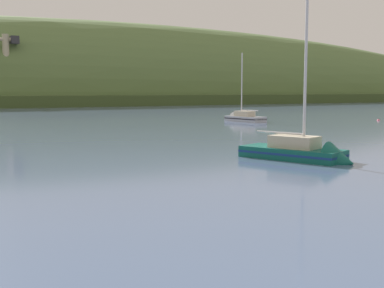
% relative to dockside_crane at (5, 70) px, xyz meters
% --- Properties ---
extents(far_shoreline_hill, '(600.91, 119.14, 67.26)m').
position_rel_dockside_crane_xyz_m(far_shoreline_hill, '(48.29, 33.72, -11.62)').
color(far_shoreline_hill, '#3C4E24').
rests_on(far_shoreline_hill, ground).
extents(dockside_crane, '(18.14, 5.26, 23.12)m').
position_rel_dockside_crane_xyz_m(dockside_crane, '(0.00, 0.00, 0.00)').
color(dockside_crane, '#4C4C51').
rests_on(dockside_crane, ground).
extents(sailboat_midwater_white, '(6.42, 9.39, 13.92)m').
position_rel_dockside_crane_xyz_m(sailboat_midwater_white, '(9.20, -140.77, -11.41)').
color(sailboat_midwater_white, '#0F564C').
rests_on(sailboat_midwater_white, ground).
extents(sailboat_far_left, '(4.50, 8.82, 12.80)m').
position_rel_dockside_crane_xyz_m(sailboat_far_left, '(29.47, -97.97, -11.39)').
color(sailboat_far_left, '#ADB2BC').
rests_on(sailboat_far_left, ground).
extents(mooring_buoy_off_fishing_boat, '(0.55, 0.55, 0.63)m').
position_rel_dockside_crane_xyz_m(mooring_buoy_off_fishing_boat, '(51.81, -107.11, -11.72)').
color(mooring_buoy_off_fishing_boat, '#E06675').
rests_on(mooring_buoy_off_fishing_boat, ground).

